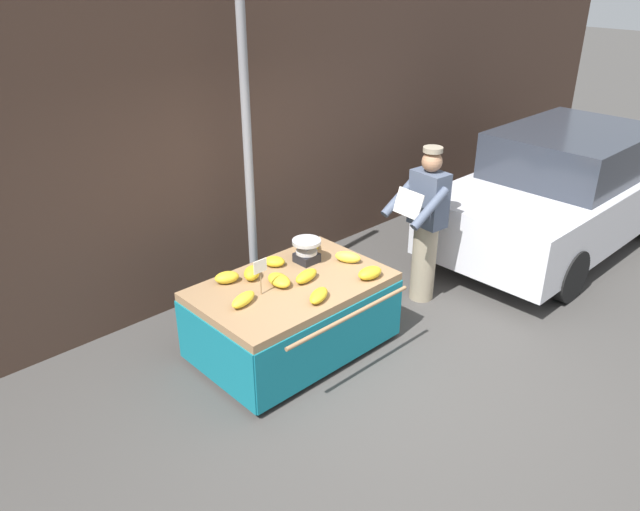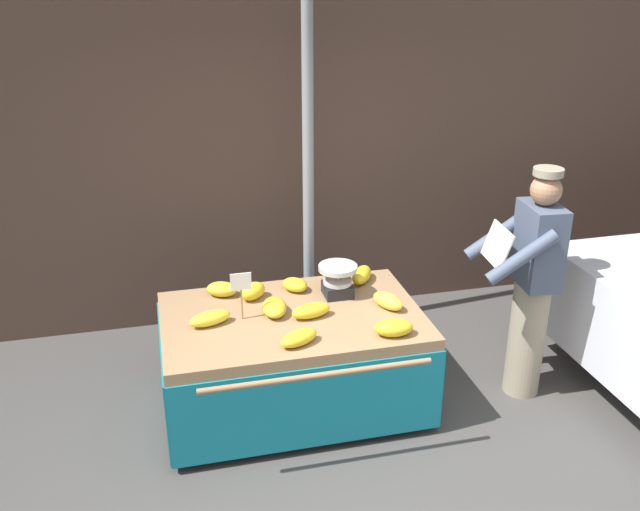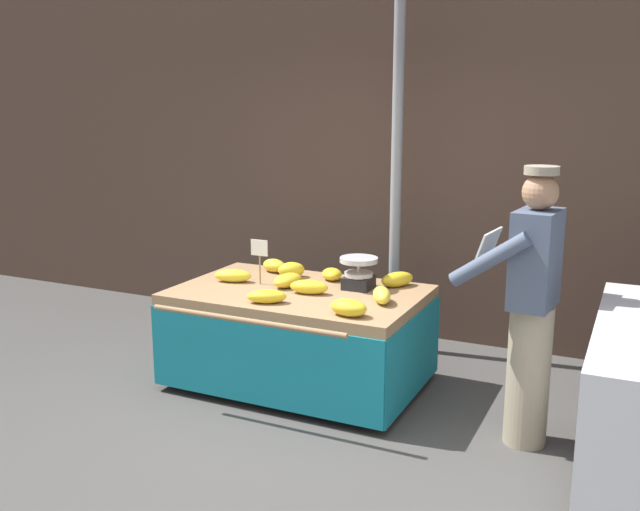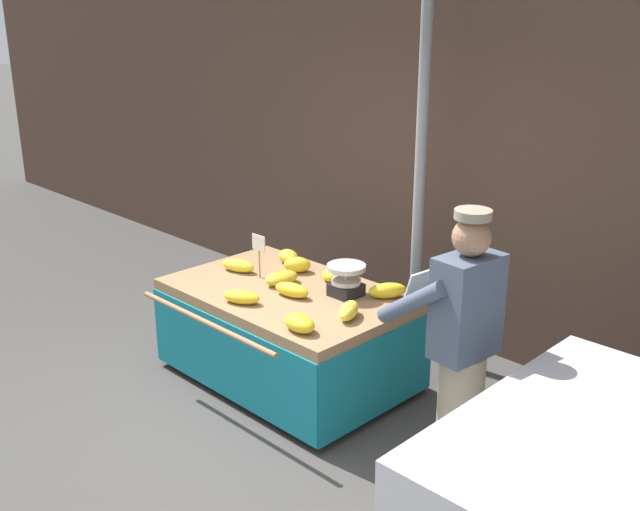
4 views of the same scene
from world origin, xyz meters
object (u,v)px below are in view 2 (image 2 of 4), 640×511
object	(u,v)px
banana_bunch_2	(311,311)
banana_bunch_9	(388,301)
price_sign	(241,286)
banana_bunch_6	(274,307)
banana_bunch_8	(299,338)
banana_cart	(293,339)
banana_bunch_7	(394,328)
street_pole	(308,141)
banana_bunch_0	(210,318)
weighing_scale	(338,280)
banana_bunch_4	(222,289)
banana_bunch_5	(295,285)
banana_bunch_3	(253,291)
banana_bunch_1	(362,275)
vendor_person	(531,284)

from	to	relation	value
banana_bunch_2	banana_bunch_9	xyz separation A→B (m)	(0.55, 0.01, 0.00)
price_sign	banana_bunch_9	distance (m)	1.03
banana_bunch_6	banana_bunch_9	bearing A→B (deg)	-7.67
banana_bunch_2	banana_bunch_8	bearing A→B (deg)	-115.20
banana_cart	banana_bunch_7	size ratio (longest dim) A/B	7.11
banana_bunch_2	price_sign	bearing A→B (deg)	169.12
street_pole	banana_bunch_0	size ratio (longest dim) A/B	11.73
weighing_scale	price_sign	bearing A→B (deg)	-164.59
price_sign	banana_bunch_4	distance (m)	0.44
banana_bunch_5	banana_bunch_6	bearing A→B (deg)	-123.18
banana_cart	banana_bunch_4	bearing A→B (deg)	136.57
banana_bunch_0	banana_bunch_8	bearing A→B (deg)	-37.00
banana_bunch_9	banana_bunch_3	bearing A→B (deg)	157.54
banana_bunch_1	banana_bunch_2	size ratio (longest dim) A/B	1.00
street_pole	banana_bunch_1	world-z (taller)	street_pole
banana_bunch_3	banana_bunch_4	size ratio (longest dim) A/B	0.94
weighing_scale	banana_bunch_8	xyz separation A→B (m)	(-0.42, -0.62, -0.07)
banana_bunch_5	banana_bunch_8	xyz separation A→B (m)	(-0.14, -0.77, 0.00)
street_pole	banana_bunch_4	xyz separation A→B (m)	(-0.79, -0.65, -0.89)
banana_bunch_1	banana_bunch_4	distance (m)	1.05
street_pole	banana_cart	bearing A→B (deg)	-108.77
banana_bunch_6	banana_bunch_7	bearing A→B (deg)	-34.41
banana_bunch_6	banana_bunch_8	bearing A→B (deg)	-80.45
price_sign	vendor_person	bearing A→B (deg)	-6.83
street_pole	banana_bunch_7	distance (m)	1.75
banana_bunch_1	banana_bunch_6	xyz separation A→B (m)	(-0.73, -0.35, -0.01)
banana_bunch_4	vendor_person	distance (m)	2.20
banana_bunch_0	banana_bunch_3	distance (m)	0.46
banana_bunch_3	banana_bunch_5	size ratio (longest dim) A/B	1.04
weighing_scale	banana_bunch_1	xyz separation A→B (m)	(0.24, 0.18, -0.06)
banana_bunch_8	banana_cart	bearing A→B (deg)	84.38
price_sign	banana_bunch_4	size ratio (longest dim) A/B	1.52
price_sign	banana_bunch_5	xyz separation A→B (m)	(0.44, 0.35, -0.20)
banana_bunch_1	banana_bunch_3	world-z (taller)	banana_bunch_3
banana_bunch_8	weighing_scale	bearing A→B (deg)	55.81
price_sign	banana_bunch_2	xyz separation A→B (m)	(0.46, -0.09, -0.20)
banana_cart	banana_bunch_8	distance (m)	0.47
banana_bunch_0	banana_bunch_3	xyz separation A→B (m)	(0.33, 0.32, 0.01)
banana_bunch_4	banana_bunch_6	xyz separation A→B (m)	(0.32, -0.36, -0.00)
banana_bunch_6	vendor_person	xyz separation A→B (m)	(1.78, -0.26, 0.09)
weighing_scale	banana_bunch_7	world-z (taller)	weighing_scale
weighing_scale	price_sign	world-z (taller)	price_sign
banana_bunch_1	banana_bunch_8	xyz separation A→B (m)	(-0.66, -0.80, -0.01)
banana_bunch_6	banana_bunch_4	bearing A→B (deg)	131.15
price_sign	banana_bunch_1	size ratio (longest dim) A/B	1.22
vendor_person	banana_bunch_4	bearing A→B (deg)	163.37
price_sign	banana_bunch_5	bearing A→B (deg)	38.59
banana_bunch_0	banana_bunch_1	bearing A→B (deg)	19.16
banana_cart	banana_bunch_2	world-z (taller)	banana_bunch_2
banana_cart	banana_bunch_1	xyz separation A→B (m)	(0.62, 0.40, 0.25)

